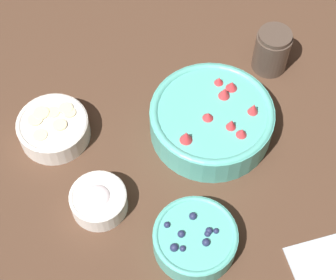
# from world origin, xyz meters

# --- Properties ---
(ground_plane) EXTENTS (4.00, 4.00, 0.00)m
(ground_plane) POSITION_xyz_m (0.00, 0.00, 0.00)
(ground_plane) COLOR #4C3323
(bowl_strawberries) EXTENTS (0.25, 0.25, 0.09)m
(bowl_strawberries) POSITION_xyz_m (0.08, 0.08, 0.04)
(bowl_strawberries) COLOR #56B7A8
(bowl_strawberries) RESTS_ON ground_plane
(bowl_blueberries) EXTENTS (0.15, 0.15, 0.06)m
(bowl_blueberries) POSITION_xyz_m (-0.01, -0.16, 0.03)
(bowl_blueberries) COLOR #56B7A8
(bowl_blueberries) RESTS_ON ground_plane
(bowl_bananas) EXTENTS (0.14, 0.14, 0.05)m
(bowl_bananas) POSITION_xyz_m (-0.24, 0.13, 0.03)
(bowl_bananas) COLOR white
(bowl_bananas) RESTS_ON ground_plane
(bowl_cream) EXTENTS (0.11, 0.11, 0.05)m
(bowl_cream) POSITION_xyz_m (-0.17, -0.05, 0.03)
(bowl_cream) COLOR white
(bowl_cream) RESTS_ON ground_plane
(jar_chocolate) EXTENTS (0.08, 0.08, 0.10)m
(jar_chocolate) POSITION_xyz_m (0.25, 0.21, 0.05)
(jar_chocolate) COLOR #4C3D33
(jar_chocolate) RESTS_ON ground_plane
(napkin) EXTENTS (0.13, 0.10, 0.01)m
(napkin) POSITION_xyz_m (0.21, -0.25, 0.00)
(napkin) COLOR #B2BCC6
(napkin) RESTS_ON ground_plane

